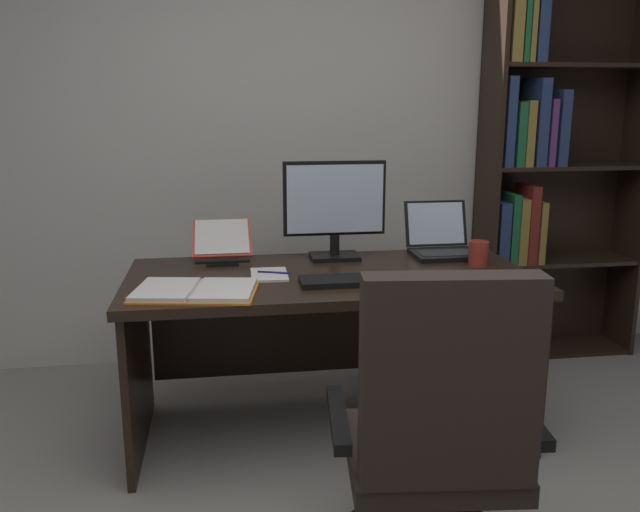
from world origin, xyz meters
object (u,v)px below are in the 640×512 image
object	(u,v)px
bookshelf	(542,170)
coffee_mug	(478,253)
computer_mouse	(426,276)
keyboard	(353,280)
desk	(326,312)
notepad	(269,275)
pen	(274,272)
reading_stand_with_book	(222,242)
office_chair	(436,457)
monitor	(335,210)
laptop	(442,244)
open_binder	(195,290)

from	to	relation	value
bookshelf	coffee_mug	bearing A→B (deg)	-131.25
computer_mouse	keyboard	bearing A→B (deg)	180.00
desk	computer_mouse	world-z (taller)	computer_mouse
keyboard	notepad	distance (m)	0.36
pen	reading_stand_with_book	bearing A→B (deg)	122.66
office_chair	bookshelf	bearing A→B (deg)	62.63
desk	coffee_mug	world-z (taller)	coffee_mug
bookshelf	pen	world-z (taller)	bookshelf
notepad	computer_mouse	bearing A→B (deg)	-14.90
pen	coffee_mug	distance (m)	0.91
monitor	laptop	world-z (taller)	monitor
laptop	reading_stand_with_book	bearing A→B (deg)	176.90
office_chair	reading_stand_with_book	bearing A→B (deg)	120.74
office_chair	notepad	size ratio (longest dim) A/B	4.77
reading_stand_with_book	laptop	bearing A→B (deg)	-3.10
keyboard	open_binder	world-z (taller)	same
computer_mouse	bookshelf	bearing A→B (deg)	44.79
monitor	computer_mouse	bearing A→B (deg)	-55.11
desk	open_binder	size ratio (longest dim) A/B	3.39
office_chair	reading_stand_with_book	xyz separation A→B (m)	(-0.60, 1.31, 0.38)
bookshelf	pen	bearing A→B (deg)	-153.35
computer_mouse	reading_stand_with_book	xyz separation A→B (m)	(-0.81, 0.49, 0.06)
monitor	open_binder	distance (m)	0.81
bookshelf	office_chair	bearing A→B (deg)	-123.47
notepad	keyboard	bearing A→B (deg)	-27.26
monitor	laptop	size ratio (longest dim) A/B	1.49
desk	open_binder	world-z (taller)	open_binder
desk	notepad	bearing A→B (deg)	-163.21
open_binder	notepad	world-z (taller)	open_binder
laptop	monitor	bearing A→B (deg)	-179.23
open_binder	coffee_mug	xyz separation A→B (m)	(1.22, 0.26, 0.04)
notepad	reading_stand_with_book	bearing A→B (deg)	120.12
notepad	monitor	bearing A→B (deg)	39.61
pen	coffee_mug	xyz separation A→B (m)	(0.91, 0.04, 0.04)
notepad	pen	size ratio (longest dim) A/B	1.50
monitor	open_binder	bearing A→B (deg)	-142.00
notepad	laptop	bearing A→B (deg)	18.00
keyboard	notepad	xyz separation A→B (m)	(-0.32, 0.17, -0.01)
bookshelf	office_chair	xyz separation A→B (m)	(-1.16, -1.76, -0.64)
bookshelf	computer_mouse	bearing A→B (deg)	-135.21
keyboard	reading_stand_with_book	bearing A→B (deg)	136.01
pen	laptop	bearing A→B (deg)	18.41
coffee_mug	monitor	bearing A→B (deg)	159.88
computer_mouse	open_binder	size ratio (longest dim) A/B	0.21
office_chair	desk	bearing A→B (deg)	104.50
desk	open_binder	distance (m)	0.65
bookshelf	notepad	world-z (taller)	bookshelf
reading_stand_with_book	open_binder	bearing A→B (deg)	-100.86
pen	coffee_mug	size ratio (longest dim) A/B	1.29
office_chair	reading_stand_with_book	world-z (taller)	office_chair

